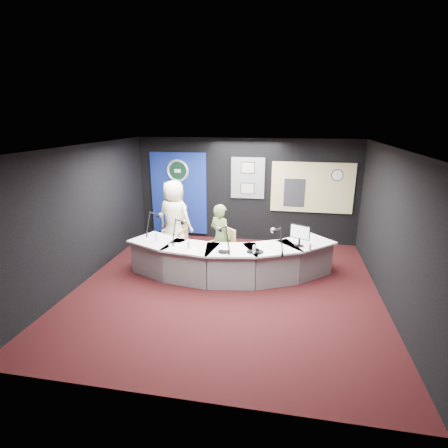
% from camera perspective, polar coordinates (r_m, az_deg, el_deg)
% --- Properties ---
extents(ground, '(6.00, 6.00, 0.00)m').
position_cam_1_polar(ground, '(7.23, 0.42, -10.31)').
color(ground, black).
rests_on(ground, ground).
extents(ceiling, '(6.00, 6.00, 0.02)m').
position_cam_1_polar(ceiling, '(6.44, 0.47, 12.40)').
color(ceiling, silver).
rests_on(ceiling, ground).
extents(wall_back, '(6.00, 0.02, 2.80)m').
position_cam_1_polar(wall_back, '(9.58, 3.58, 5.47)').
color(wall_back, black).
rests_on(wall_back, ground).
extents(wall_front, '(6.00, 0.02, 2.80)m').
position_cam_1_polar(wall_front, '(4.00, -7.23, -11.90)').
color(wall_front, black).
rests_on(wall_front, ground).
extents(wall_left, '(0.02, 6.00, 2.80)m').
position_cam_1_polar(wall_left, '(7.78, -21.87, 1.51)').
color(wall_left, black).
rests_on(wall_left, ground).
extents(wall_right, '(0.02, 6.00, 2.80)m').
position_cam_1_polar(wall_right, '(6.87, 25.91, -0.96)').
color(wall_right, black).
rests_on(wall_right, ground).
extents(broadcast_desk, '(4.50, 1.90, 0.75)m').
position_cam_1_polar(broadcast_desk, '(7.57, 0.78, -5.86)').
color(broadcast_desk, silver).
rests_on(broadcast_desk, ground).
extents(backdrop_panel, '(1.60, 0.05, 2.30)m').
position_cam_1_polar(backdrop_panel, '(9.98, -7.38, 4.95)').
color(backdrop_panel, navy).
rests_on(backdrop_panel, wall_back).
extents(agency_seal, '(0.63, 0.07, 0.63)m').
position_cam_1_polar(agency_seal, '(9.83, -7.60, 8.61)').
color(agency_seal, silver).
rests_on(agency_seal, backdrop_panel).
extents(seal_center, '(0.48, 0.01, 0.48)m').
position_cam_1_polar(seal_center, '(9.84, -7.59, 8.61)').
color(seal_center, black).
rests_on(seal_center, backdrop_panel).
extents(pinboard, '(0.90, 0.04, 1.10)m').
position_cam_1_polar(pinboard, '(9.48, 3.90, 7.49)').
color(pinboard, slate).
rests_on(pinboard, wall_back).
extents(framed_photo_upper, '(0.34, 0.02, 0.27)m').
position_cam_1_polar(framed_photo_upper, '(9.41, 3.91, 9.14)').
color(framed_photo_upper, gray).
rests_on(framed_photo_upper, pinboard).
extents(framed_photo_lower, '(0.34, 0.02, 0.27)m').
position_cam_1_polar(framed_photo_lower, '(9.50, 3.84, 5.80)').
color(framed_photo_lower, gray).
rests_on(framed_photo_lower, pinboard).
extents(booth_window_frame, '(2.12, 0.06, 1.32)m').
position_cam_1_polar(booth_window_frame, '(9.48, 14.18, 5.78)').
color(booth_window_frame, tan).
rests_on(booth_window_frame, wall_back).
extents(booth_glow, '(2.00, 0.02, 1.20)m').
position_cam_1_polar(booth_glow, '(9.47, 14.19, 5.77)').
color(booth_glow, '#CEB282').
rests_on(booth_glow, booth_window_frame).
extents(equipment_rack, '(0.55, 0.02, 0.75)m').
position_cam_1_polar(equipment_rack, '(9.46, 11.40, 5.01)').
color(equipment_rack, black).
rests_on(equipment_rack, booth_window_frame).
extents(wall_clock, '(0.28, 0.01, 0.28)m').
position_cam_1_polar(wall_clock, '(9.45, 18.01, 7.59)').
color(wall_clock, white).
rests_on(wall_clock, booth_window_frame).
extents(armchair_left, '(0.67, 0.67, 0.99)m').
position_cam_1_polar(armchair_left, '(8.85, -8.00, -1.74)').
color(armchair_left, tan).
rests_on(armchair_left, ground).
extents(armchair_right, '(0.70, 0.70, 0.88)m').
position_cam_1_polar(armchair_right, '(7.83, -0.56, -4.56)').
color(armchair_right, tan).
rests_on(armchair_right, ground).
extents(draped_jacket, '(0.51, 0.21, 0.70)m').
position_cam_1_polar(draped_jacket, '(9.05, -8.00, -0.47)').
color(draped_jacket, slate).
rests_on(draped_jacket, armchair_left).
extents(person_man, '(1.04, 0.82, 1.87)m').
position_cam_1_polar(person_man, '(8.71, -8.11, 1.01)').
color(person_man, '#FBF0C9').
rests_on(person_man, ground).
extents(person_woman, '(0.67, 0.61, 1.54)m').
position_cam_1_polar(person_woman, '(7.71, -0.57, -2.28)').
color(person_woman, '#586F3A').
rests_on(person_woman, ground).
extents(computer_monitor, '(0.38, 0.21, 0.28)m').
position_cam_1_polar(computer_monitor, '(7.34, 12.28, -1.23)').
color(computer_monitor, black).
rests_on(computer_monitor, broadcast_desk).
extents(desk_phone, '(0.23, 0.21, 0.05)m').
position_cam_1_polar(desk_phone, '(6.95, 5.52, -4.52)').
color(desk_phone, black).
rests_on(desk_phone, broadcast_desk).
extents(headphones_near, '(0.22, 0.22, 0.04)m').
position_cam_1_polar(headphones_near, '(6.96, 4.64, -4.54)').
color(headphones_near, black).
rests_on(headphones_near, broadcast_desk).
extents(headphones_far, '(0.23, 0.23, 0.04)m').
position_cam_1_polar(headphones_far, '(6.95, -0.04, -4.52)').
color(headphones_far, black).
rests_on(headphones_far, broadcast_desk).
extents(paper_stack, '(0.33, 0.38, 0.00)m').
position_cam_1_polar(paper_stack, '(7.37, -8.11, -3.53)').
color(paper_stack, white).
rests_on(paper_stack, broadcast_desk).
extents(notepad, '(0.23, 0.33, 0.00)m').
position_cam_1_polar(notepad, '(7.03, -5.46, -4.46)').
color(notepad, white).
rests_on(notepad, broadcast_desk).
extents(boom_mic_a, '(0.23, 0.73, 0.60)m').
position_cam_1_polar(boom_mic_a, '(8.19, -11.44, 0.61)').
color(boom_mic_a, black).
rests_on(boom_mic_a, broadcast_desk).
extents(boom_mic_b, '(0.18, 0.74, 0.60)m').
position_cam_1_polar(boom_mic_b, '(7.55, -7.43, -0.61)').
color(boom_mic_b, black).
rests_on(boom_mic_b, broadcast_desk).
extents(boom_mic_c, '(0.43, 0.66, 0.60)m').
position_cam_1_polar(boom_mic_c, '(7.00, -0.04, -1.89)').
color(boom_mic_c, black).
rests_on(boom_mic_c, broadcast_desk).
extents(boom_mic_d, '(0.33, 0.70, 0.60)m').
position_cam_1_polar(boom_mic_d, '(6.99, 8.77, -2.13)').
color(boom_mic_d, black).
rests_on(boom_mic_d, broadcast_desk).
extents(water_bottles, '(3.30, 0.40, 0.18)m').
position_cam_1_polar(water_bottles, '(7.11, 0.79, -3.38)').
color(water_bottles, silver).
rests_on(water_bottles, broadcast_desk).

